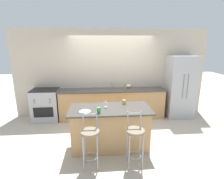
{
  "coord_description": "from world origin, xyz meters",
  "views": [
    {
      "loc": [
        -0.42,
        -4.79,
        2.25
      ],
      "look_at": [
        -0.07,
        -0.46,
        1.12
      ],
      "focal_mm": 28.0,
      "sensor_mm": 36.0,
      "label": 1
    }
  ],
  "objects_px": {
    "wine_glass": "(106,102)",
    "dinner_plate": "(85,111)",
    "coffee_mug": "(124,102)",
    "bar_stool_far": "(135,137)",
    "pumpkin_decoration": "(129,86)",
    "tumbler_cup": "(99,110)",
    "refrigerator": "(180,87)",
    "oven_range": "(46,105)",
    "soap_bottle": "(125,87)",
    "bar_stool_near": "(90,138)"
  },
  "relations": [
    {
      "from": "tumbler_cup",
      "to": "soap_bottle",
      "type": "distance_m",
      "value": 2.06
    },
    {
      "from": "refrigerator",
      "to": "dinner_plate",
      "type": "xyz_separation_m",
      "value": [
        -2.81,
        -1.74,
        -0.03
      ]
    },
    {
      "from": "bar_stool_near",
      "to": "soap_bottle",
      "type": "xyz_separation_m",
      "value": [
        0.99,
        2.29,
        0.38
      ]
    },
    {
      "from": "refrigerator",
      "to": "oven_range",
      "type": "bearing_deg",
      "value": 179.54
    },
    {
      "from": "coffee_mug",
      "to": "soap_bottle",
      "type": "relative_size",
      "value": 0.74
    },
    {
      "from": "bar_stool_near",
      "to": "dinner_plate",
      "type": "distance_m",
      "value": 0.6
    },
    {
      "from": "oven_range",
      "to": "wine_glass",
      "type": "height_order",
      "value": "wine_glass"
    },
    {
      "from": "bar_stool_near",
      "to": "wine_glass",
      "type": "height_order",
      "value": "wine_glass"
    },
    {
      "from": "bar_stool_far",
      "to": "soap_bottle",
      "type": "distance_m",
      "value": 2.35
    },
    {
      "from": "tumbler_cup",
      "to": "pumpkin_decoration",
      "type": "bearing_deg",
      "value": 64.76
    },
    {
      "from": "dinner_plate",
      "to": "wine_glass",
      "type": "relative_size",
      "value": 1.4
    },
    {
      "from": "bar_stool_near",
      "to": "dinner_plate",
      "type": "bearing_deg",
      "value": 103.49
    },
    {
      "from": "refrigerator",
      "to": "soap_bottle",
      "type": "relative_size",
      "value": 12.69
    },
    {
      "from": "wine_glass",
      "to": "tumbler_cup",
      "type": "distance_m",
      "value": 0.35
    },
    {
      "from": "oven_range",
      "to": "pumpkin_decoration",
      "type": "relative_size",
      "value": 6.14
    },
    {
      "from": "refrigerator",
      "to": "bar_stool_near",
      "type": "distance_m",
      "value": 3.51
    },
    {
      "from": "dinner_plate",
      "to": "soap_bottle",
      "type": "relative_size",
      "value": 1.62
    },
    {
      "from": "refrigerator",
      "to": "bar_stool_far",
      "type": "relative_size",
      "value": 1.82
    },
    {
      "from": "coffee_mug",
      "to": "bar_stool_near",
      "type": "bearing_deg",
      "value": -129.59
    },
    {
      "from": "tumbler_cup",
      "to": "soap_bottle",
      "type": "bearing_deg",
      "value": 66.21
    },
    {
      "from": "refrigerator",
      "to": "bar_stool_near",
      "type": "height_order",
      "value": "refrigerator"
    },
    {
      "from": "bar_stool_far",
      "to": "soap_bottle",
      "type": "relative_size",
      "value": 6.98
    },
    {
      "from": "bar_stool_far",
      "to": "soap_bottle",
      "type": "bearing_deg",
      "value": 85.72
    },
    {
      "from": "coffee_mug",
      "to": "soap_bottle",
      "type": "distance_m",
      "value": 1.4
    },
    {
      "from": "coffee_mug",
      "to": "bar_stool_far",
      "type": "bearing_deg",
      "value": -85.89
    },
    {
      "from": "refrigerator",
      "to": "oven_range",
      "type": "relative_size",
      "value": 2.02
    },
    {
      "from": "oven_range",
      "to": "soap_bottle",
      "type": "xyz_separation_m",
      "value": [
        2.41,
        0.03,
        0.5
      ]
    },
    {
      "from": "dinner_plate",
      "to": "wine_glass",
      "type": "height_order",
      "value": "wine_glass"
    },
    {
      "from": "tumbler_cup",
      "to": "pumpkin_decoration",
      "type": "relative_size",
      "value": 0.74
    },
    {
      "from": "refrigerator",
      "to": "bar_stool_near",
      "type": "relative_size",
      "value": 1.82
    },
    {
      "from": "dinner_plate",
      "to": "pumpkin_decoration",
      "type": "distance_m",
      "value": 2.3
    },
    {
      "from": "dinner_plate",
      "to": "coffee_mug",
      "type": "xyz_separation_m",
      "value": [
        0.87,
        0.43,
        0.04
      ]
    },
    {
      "from": "pumpkin_decoration",
      "to": "refrigerator",
      "type": "bearing_deg",
      "value": -7.58
    },
    {
      "from": "refrigerator",
      "to": "coffee_mug",
      "type": "relative_size",
      "value": 17.23
    },
    {
      "from": "refrigerator",
      "to": "wine_glass",
      "type": "relative_size",
      "value": 10.96
    },
    {
      "from": "bar_stool_far",
      "to": "coffee_mug",
      "type": "bearing_deg",
      "value": 94.11
    },
    {
      "from": "pumpkin_decoration",
      "to": "tumbler_cup",
      "type": "bearing_deg",
      "value": -115.24
    },
    {
      "from": "bar_stool_far",
      "to": "dinner_plate",
      "type": "height_order",
      "value": "bar_stool_far"
    },
    {
      "from": "bar_stool_far",
      "to": "tumbler_cup",
      "type": "xyz_separation_m",
      "value": [
        -0.66,
        0.43,
        0.38
      ]
    },
    {
      "from": "dinner_plate",
      "to": "coffee_mug",
      "type": "height_order",
      "value": "coffee_mug"
    },
    {
      "from": "oven_range",
      "to": "tumbler_cup",
      "type": "xyz_separation_m",
      "value": [
        1.58,
        -1.85,
        0.5
      ]
    },
    {
      "from": "oven_range",
      "to": "bar_stool_far",
      "type": "height_order",
      "value": "bar_stool_far"
    },
    {
      "from": "oven_range",
      "to": "dinner_plate",
      "type": "xyz_separation_m",
      "value": [
        1.31,
        -1.77,
        0.45
      ]
    },
    {
      "from": "refrigerator",
      "to": "coffee_mug",
      "type": "distance_m",
      "value": 2.35
    },
    {
      "from": "refrigerator",
      "to": "dinner_plate",
      "type": "bearing_deg",
      "value": -148.29
    },
    {
      "from": "coffee_mug",
      "to": "pumpkin_decoration",
      "type": "distance_m",
      "value": 1.57
    },
    {
      "from": "refrigerator",
      "to": "oven_range",
      "type": "height_order",
      "value": "refrigerator"
    },
    {
      "from": "refrigerator",
      "to": "coffee_mug",
      "type": "bearing_deg",
      "value": -146.0
    },
    {
      "from": "wine_glass",
      "to": "dinner_plate",
      "type": "bearing_deg",
      "value": -151.35
    },
    {
      "from": "refrigerator",
      "to": "soap_bottle",
      "type": "distance_m",
      "value": 1.71
    }
  ]
}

